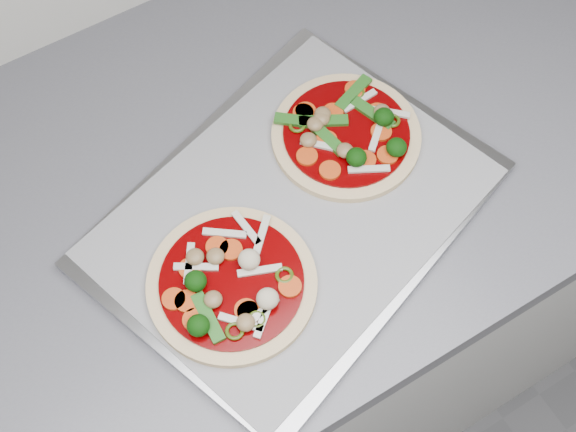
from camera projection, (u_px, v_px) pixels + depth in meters
baking_tray at (293, 215)px, 0.91m from camera, size 0.51×0.44×0.01m
parchment at (293, 211)px, 0.90m from camera, size 0.48×0.41×0.00m
pizza_left at (231, 285)px, 0.85m from camera, size 0.18×0.18×0.03m
pizza_right at (347, 134)px, 0.94m from camera, size 0.18×0.18×0.03m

